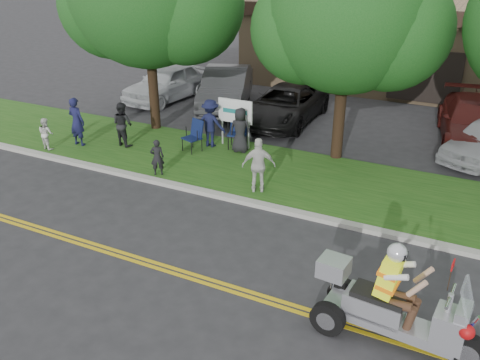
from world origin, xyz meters
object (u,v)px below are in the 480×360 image
at_px(trike_scooter, 391,308).
at_px(lawn_chair_a, 195,133).
at_px(lawn_chair_b, 238,128).
at_px(spectator_adult_left, 77,122).
at_px(parked_car_far_left, 167,82).
at_px(parked_car_mid, 285,105).
at_px(spectator_adult_right, 259,165).
at_px(spectator_adult_mid, 123,124).
at_px(parked_car_right, 474,122).
at_px(parked_car_left, 226,88).

xyz_separation_m(trike_scooter, lawn_chair_a, (-7.72, 6.19, 0.01)).
xyz_separation_m(lawn_chair_b, spectator_adult_left, (-5.03, -2.31, 0.17)).
relative_size(spectator_adult_left, parked_car_far_left, 0.36).
distance_m(lawn_chair_a, lawn_chair_b, 1.51).
bearing_deg(parked_car_mid, lawn_chair_b, -95.22).
xyz_separation_m(spectator_adult_right, parked_car_mid, (-1.80, 6.38, -0.19)).
height_order(lawn_chair_b, spectator_adult_right, spectator_adult_right).
xyz_separation_m(spectator_adult_mid, parked_car_right, (10.72, 5.87, -0.08)).
height_order(lawn_chair_a, spectator_adult_left, spectator_adult_left).
distance_m(spectator_adult_mid, parked_car_far_left, 6.16).
bearing_deg(spectator_adult_mid, lawn_chair_b, -145.06).
height_order(lawn_chair_b, spectator_adult_mid, spectator_adult_mid).
xyz_separation_m(lawn_chair_a, spectator_adult_mid, (-2.45, -0.67, 0.16)).
xyz_separation_m(lawn_chair_a, lawn_chair_b, (1.16, 0.97, 0.07)).
relative_size(lawn_chair_b, parked_car_far_left, 0.25).
height_order(trike_scooter, lawn_chair_b, trike_scooter).
height_order(trike_scooter, spectator_adult_mid, trike_scooter).
height_order(spectator_adult_left, parked_car_right, spectator_adult_left).
xyz_separation_m(parked_car_far_left, parked_car_left, (2.98, 0.04, 0.06)).
bearing_deg(spectator_adult_right, parked_car_left, -80.73).
height_order(spectator_adult_mid, parked_car_left, parked_car_left).
bearing_deg(lawn_chair_a, trike_scooter, -19.36).
bearing_deg(parked_car_mid, lawn_chair_a, -108.47).
relative_size(spectator_adult_right, parked_car_mid, 0.31).
bearing_deg(parked_car_right, lawn_chair_b, -158.99).
xyz_separation_m(lawn_chair_b, spectator_adult_mid, (-3.61, -1.64, 0.09)).
relative_size(lawn_chair_a, parked_car_mid, 0.21).
xyz_separation_m(trike_scooter, parked_car_mid, (-6.29, 10.66, 0.01)).
relative_size(spectator_adult_right, parked_car_right, 0.29).
bearing_deg(parked_car_right, parked_car_mid, 176.40).
distance_m(spectator_adult_left, parked_car_mid, 7.87).
distance_m(lawn_chair_a, spectator_adult_mid, 2.55).
height_order(trike_scooter, spectator_adult_right, trike_scooter).
bearing_deg(parked_car_far_left, parked_car_right, 6.84).
relative_size(parked_car_left, parked_car_mid, 1.03).
distance_m(parked_car_left, parked_car_right, 9.83).
height_order(lawn_chair_a, spectator_adult_right, spectator_adult_right).
height_order(parked_car_far_left, parked_car_right, parked_car_far_left).
xyz_separation_m(trike_scooter, spectator_adult_mid, (-10.18, 5.52, 0.17)).
bearing_deg(lawn_chair_b, spectator_adult_right, -69.06).
distance_m(spectator_adult_mid, parked_car_mid, 6.44).
bearing_deg(spectator_adult_mid, spectator_adult_right, 178.20).
bearing_deg(lawn_chair_b, parked_car_mid, 70.51).
distance_m(trike_scooter, spectator_adult_mid, 11.58).
bearing_deg(parked_car_left, parked_car_mid, -33.17).
xyz_separation_m(trike_scooter, parked_car_far_left, (-12.26, 11.31, 0.11)).
xyz_separation_m(spectator_adult_right, parked_car_right, (5.03, 7.12, -0.11)).
bearing_deg(spectator_adult_left, parked_car_right, -150.69).
bearing_deg(spectator_adult_mid, lawn_chair_a, -154.18).
relative_size(spectator_adult_left, spectator_adult_right, 1.06).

